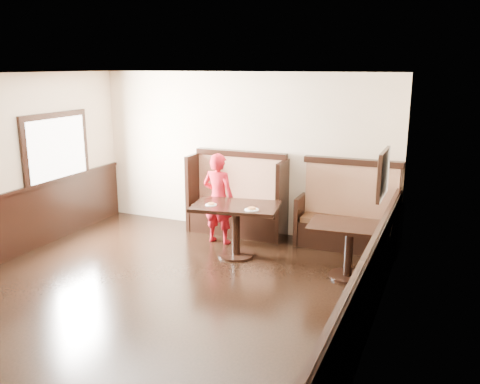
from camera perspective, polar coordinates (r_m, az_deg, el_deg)
The scene contains 9 objects.
ground at distance 6.46m, azimuth -12.16°, elevation -13.01°, with size 7.00×7.00×0.00m, color black.
room_shell at distance 6.57m, azimuth -13.19°, elevation -6.24°, with size 7.00×7.00×7.00m.
booth_main at distance 8.97m, azimuth -0.23°, elevation -1.31°, with size 1.75×0.72×1.45m.
booth_neighbor at distance 8.43m, azimuth 12.04°, elevation -2.97°, with size 1.65×0.72×1.45m.
table_main at distance 7.82m, azimuth -0.47°, elevation -2.81°, with size 1.42×1.03×0.83m.
table_neighbor at distance 7.22m, azimuth 12.16°, elevation -5.07°, with size 1.17×0.81×0.77m.
child at distance 8.40m, azimuth -2.43°, elevation -0.73°, with size 0.56×0.36×1.52m, color #AE121E.
pizza_plate_left at distance 7.76m, azimuth -3.28°, elevation -1.38°, with size 0.18×0.18×0.03m.
pizza_plate_right at distance 7.48m, azimuth 1.31°, elevation -1.93°, with size 0.21×0.21×0.04m.
Camera 1 is at (3.42, -4.65, 2.91)m, focal length 38.00 mm.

